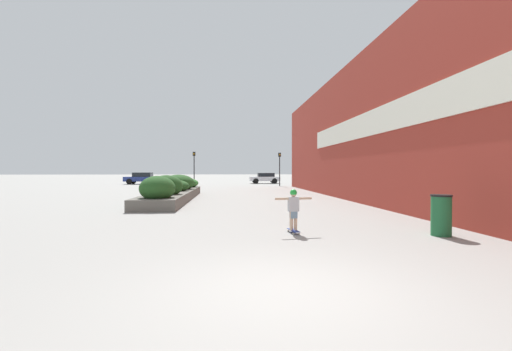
% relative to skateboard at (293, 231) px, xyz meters
% --- Properties ---
extents(ground_plane, '(300.00, 300.00, 0.00)m').
position_rel_skateboard_xyz_m(ground_plane, '(-0.93, -4.45, -0.07)').
color(ground_plane, gray).
extents(building_wall_right, '(0.67, 36.68, 7.86)m').
position_rel_skateboard_xyz_m(building_wall_right, '(5.35, 8.94, 3.86)').
color(building_wall_right, maroon).
rests_on(building_wall_right, ground_plane).
extents(planter_box, '(2.13, 12.37, 1.49)m').
position_rel_skateboard_xyz_m(planter_box, '(-4.97, 11.36, 0.54)').
color(planter_box, '#605B54').
rests_on(planter_box, ground_plane).
extents(skateboard, '(0.27, 0.66, 0.09)m').
position_rel_skateboard_xyz_m(skateboard, '(0.00, 0.00, 0.00)').
color(skateboard, navy).
rests_on(skateboard, ground_plane).
extents(skateboarder, '(1.04, 0.22, 1.12)m').
position_rel_skateboard_xyz_m(skateboarder, '(0.00, -0.00, 0.70)').
color(skateboarder, tan).
rests_on(skateboarder, skateboard).
extents(trash_bin, '(0.53, 0.53, 1.08)m').
position_rel_skateboard_xyz_m(trash_bin, '(3.81, -0.67, 0.48)').
color(trash_bin, '#1E5B33').
rests_on(trash_bin, ground_plane).
extents(car_leftmost, '(4.08, 2.02, 1.47)m').
position_rel_skateboard_xyz_m(car_leftmost, '(-12.75, 35.19, 0.72)').
color(car_leftmost, navy).
rests_on(car_leftmost, ground_plane).
extents(car_center_left, '(3.98, 2.05, 1.40)m').
position_rel_skateboard_xyz_m(car_center_left, '(3.06, 36.08, 0.69)').
color(car_center_left, silver).
rests_on(car_center_left, ground_plane).
extents(traffic_light_left, '(0.28, 0.30, 3.79)m').
position_rel_skateboard_xyz_m(traffic_light_left, '(-5.57, 28.99, 2.49)').
color(traffic_light_left, black).
rests_on(traffic_light_left, ground_plane).
extents(traffic_light_right, '(0.28, 0.30, 3.70)m').
position_rel_skateboard_xyz_m(traffic_light_right, '(3.89, 28.40, 2.44)').
color(traffic_light_right, black).
rests_on(traffic_light_right, ground_plane).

